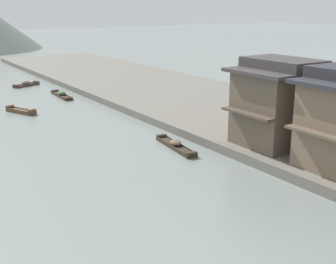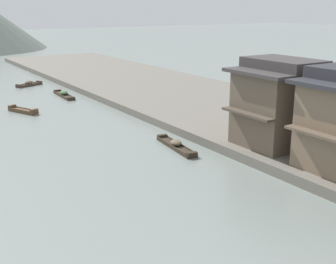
{
  "view_description": "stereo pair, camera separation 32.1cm",
  "coord_description": "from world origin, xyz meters",
  "px_view_note": "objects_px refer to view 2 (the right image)",
  "views": [
    {
      "loc": [
        -12.68,
        -4.12,
        10.41
      ],
      "look_at": [
        3.28,
        20.44,
        2.08
      ],
      "focal_mm": 47.87,
      "sensor_mm": 36.0,
      "label": 1
    },
    {
      "loc": [
        -12.41,
        -4.3,
        10.41
      ],
      "look_at": [
        3.28,
        20.44,
        2.08
      ],
      "focal_mm": 47.87,
      "sensor_mm": 36.0,
      "label": 2
    }
  ],
  "objects_px": {
    "boat_moored_nearest": "(64,95)",
    "boat_moored_second": "(176,146)",
    "boat_midriver_drifting": "(29,84)",
    "boat_midriver_upstream": "(23,111)",
    "house_waterfront_tall": "(281,103)"
  },
  "relations": [
    {
      "from": "boat_moored_second",
      "to": "boat_midriver_drifting",
      "type": "bearing_deg",
      "value": 92.96
    },
    {
      "from": "boat_moored_nearest",
      "to": "boat_moored_second",
      "type": "relative_size",
      "value": 1.06
    },
    {
      "from": "boat_moored_second",
      "to": "boat_midriver_drifting",
      "type": "height_order",
      "value": "boat_midriver_drifting"
    },
    {
      "from": "boat_moored_second",
      "to": "house_waterfront_tall",
      "type": "bearing_deg",
      "value": -39.31
    },
    {
      "from": "house_waterfront_tall",
      "to": "boat_midriver_drifting",
      "type": "bearing_deg",
      "value": 101.24
    },
    {
      "from": "boat_moored_second",
      "to": "house_waterfront_tall",
      "type": "xyz_separation_m",
      "value": [
        5.81,
        -4.76,
        3.49
      ]
    },
    {
      "from": "boat_midriver_upstream",
      "to": "boat_moored_nearest",
      "type": "bearing_deg",
      "value": 42.36
    },
    {
      "from": "boat_moored_nearest",
      "to": "boat_midriver_upstream",
      "type": "distance_m",
      "value": 8.57
    },
    {
      "from": "house_waterfront_tall",
      "to": "boat_midriver_upstream",
      "type": "bearing_deg",
      "value": 118.61
    },
    {
      "from": "boat_moored_nearest",
      "to": "house_waterfront_tall",
      "type": "relative_size",
      "value": 0.83
    },
    {
      "from": "boat_midriver_upstream",
      "to": "house_waterfront_tall",
      "type": "relative_size",
      "value": 0.54
    },
    {
      "from": "boat_moored_nearest",
      "to": "house_waterfront_tall",
      "type": "height_order",
      "value": "house_waterfront_tall"
    },
    {
      "from": "boat_midriver_drifting",
      "to": "boat_midriver_upstream",
      "type": "height_order",
      "value": "boat_midriver_drifting"
    },
    {
      "from": "boat_moored_second",
      "to": "boat_midriver_drifting",
      "type": "relative_size",
      "value": 1.41
    },
    {
      "from": "boat_moored_second",
      "to": "boat_midriver_upstream",
      "type": "height_order",
      "value": "boat_moored_second"
    }
  ]
}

